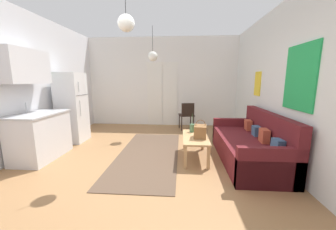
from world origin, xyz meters
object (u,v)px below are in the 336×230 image
(couch, at_px, (251,146))
(refrigerator, at_px, (72,108))
(coffee_table, at_px, (195,139))
(pendant_lamp_far, at_px, (153,56))
(bamboo_vase, at_px, (192,128))
(accent_chair, at_px, (187,114))
(pendant_lamp_near, at_px, (126,23))
(handbag, at_px, (200,131))

(couch, bearing_deg, refrigerator, 166.93)
(coffee_table, xyz_separation_m, pendant_lamp_far, (-1.03, 1.56, 1.72))
(bamboo_vase, relative_size, refrigerator, 0.23)
(pendant_lamp_far, bearing_deg, accent_chair, 33.22)
(couch, xyz_separation_m, refrigerator, (-3.96, 0.92, 0.55))
(accent_chair, height_order, pendant_lamp_far, pendant_lamp_far)
(accent_chair, height_order, pendant_lamp_near, pendant_lamp_near)
(handbag, relative_size, pendant_lamp_far, 0.39)
(handbag, height_order, refrigerator, refrigerator)
(accent_chair, distance_m, pendant_lamp_near, 3.45)
(couch, distance_m, refrigerator, 4.10)
(coffee_table, height_order, pendant_lamp_far, pendant_lamp_far)
(couch, relative_size, pendant_lamp_far, 2.39)
(bamboo_vase, relative_size, handbag, 1.13)
(couch, relative_size, pendant_lamp_near, 3.26)
(bamboo_vase, xyz_separation_m, refrigerator, (-2.87, 0.55, 0.31))
(bamboo_vase, distance_m, accent_chair, 1.85)
(coffee_table, relative_size, refrigerator, 0.62)
(refrigerator, distance_m, pendant_lamp_far, 2.38)
(pendant_lamp_near, bearing_deg, bamboo_vase, 39.57)
(handbag, distance_m, pendant_lamp_far, 2.52)
(refrigerator, height_order, accent_chair, refrigerator)
(handbag, xyz_separation_m, pendant_lamp_far, (-1.12, 1.65, 1.55))
(handbag, distance_m, pendant_lamp_near, 2.20)
(handbag, bearing_deg, pendant_lamp_near, -158.05)
(couch, relative_size, accent_chair, 2.52)
(bamboo_vase, xyz_separation_m, pendant_lamp_near, (-1.07, -0.88, 1.82))
(accent_chair, xyz_separation_m, pendant_lamp_near, (-1.00, -2.73, 1.86))
(handbag, distance_m, accent_chair, 2.26)
(refrigerator, xyz_separation_m, pendant_lamp_far, (1.89, 0.69, 1.27))
(bamboo_vase, bearing_deg, coffee_table, -81.32)
(accent_chair, bearing_deg, pendant_lamp_far, 20.88)
(couch, distance_m, coffee_table, 1.04)
(bamboo_vase, relative_size, pendant_lamp_far, 0.44)
(bamboo_vase, distance_m, pendant_lamp_far, 2.24)
(couch, height_order, pendant_lamp_far, pendant_lamp_far)
(couch, bearing_deg, coffee_table, 177.16)
(bamboo_vase, distance_m, pendant_lamp_near, 2.28)
(refrigerator, bearing_deg, accent_chair, 24.82)
(handbag, height_order, accent_chair, accent_chair)
(accent_chair, bearing_deg, couch, 105.02)
(pendant_lamp_near, bearing_deg, handbag, 21.95)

